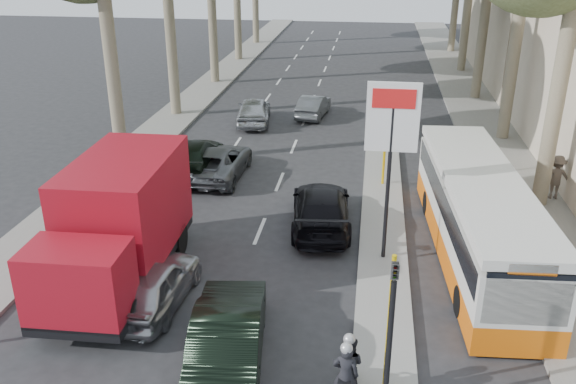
{
  "coord_description": "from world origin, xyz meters",
  "views": [
    {
      "loc": [
        2.62,
        -11.76,
        9.37
      ],
      "look_at": [
        0.11,
        6.27,
        1.6
      ],
      "focal_mm": 38.0,
      "sensor_mm": 36.0,
      "label": 1
    }
  ],
  "objects_px": {
    "silver_hatchback": "(155,285)",
    "city_bus": "(478,215)",
    "dark_hatchback": "(229,331)",
    "motorcycle": "(347,372)",
    "red_truck": "(119,223)"
  },
  "relations": [
    {
      "from": "red_truck",
      "to": "motorcycle",
      "type": "height_order",
      "value": "red_truck"
    },
    {
      "from": "motorcycle",
      "to": "silver_hatchback",
      "type": "bearing_deg",
      "value": 156.79
    },
    {
      "from": "dark_hatchback",
      "to": "motorcycle",
      "type": "height_order",
      "value": "motorcycle"
    },
    {
      "from": "motorcycle",
      "to": "dark_hatchback",
      "type": "bearing_deg",
      "value": 164.77
    },
    {
      "from": "red_truck",
      "to": "city_bus",
      "type": "relative_size",
      "value": 0.64
    },
    {
      "from": "dark_hatchback",
      "to": "city_bus",
      "type": "xyz_separation_m",
      "value": [
        6.45,
        5.9,
        0.69
      ]
    },
    {
      "from": "silver_hatchback",
      "to": "dark_hatchback",
      "type": "relative_size",
      "value": 0.85
    },
    {
      "from": "city_bus",
      "to": "red_truck",
      "type": "bearing_deg",
      "value": -168.01
    },
    {
      "from": "silver_hatchback",
      "to": "motorcycle",
      "type": "distance_m",
      "value": 6.06
    },
    {
      "from": "silver_hatchback",
      "to": "city_bus",
      "type": "relative_size",
      "value": 0.37
    },
    {
      "from": "red_truck",
      "to": "city_bus",
      "type": "distance_m",
      "value": 10.67
    },
    {
      "from": "dark_hatchback",
      "to": "motorcycle",
      "type": "bearing_deg",
      "value": 150.87
    },
    {
      "from": "red_truck",
      "to": "motorcycle",
      "type": "relative_size",
      "value": 3.41
    },
    {
      "from": "dark_hatchback",
      "to": "silver_hatchback",
      "type": "bearing_deg",
      "value": -44.94
    },
    {
      "from": "silver_hatchback",
      "to": "red_truck",
      "type": "distance_m",
      "value": 2.15
    }
  ]
}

